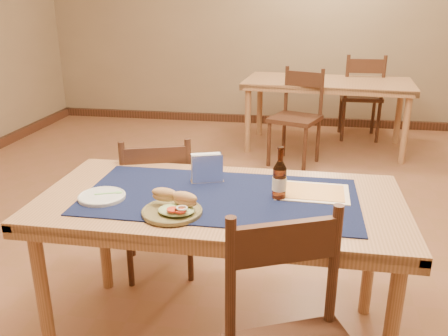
% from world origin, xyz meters
% --- Properties ---
extents(room, '(6.04, 7.04, 2.84)m').
position_xyz_m(room, '(0.00, 0.00, 1.40)').
color(room, brown).
rests_on(room, ground).
extents(main_table, '(1.60, 0.80, 0.75)m').
position_xyz_m(main_table, '(0.00, -0.80, 0.67)').
color(main_table, '#AD7C51').
rests_on(main_table, ground).
extents(placemat, '(1.20, 0.60, 0.01)m').
position_xyz_m(placemat, '(0.00, -0.80, 0.75)').
color(placemat, '#101A3D').
rests_on(placemat, main_table).
extents(baseboard, '(6.00, 7.00, 0.10)m').
position_xyz_m(baseboard, '(0.00, 0.00, 0.05)').
color(baseboard, '#472619').
rests_on(baseboard, ground).
extents(back_table, '(1.81, 1.01, 0.75)m').
position_xyz_m(back_table, '(0.59, 2.48, 0.67)').
color(back_table, '#AD7C51').
rests_on(back_table, ground).
extents(chair_main_far, '(0.51, 0.51, 0.87)m').
position_xyz_m(chair_main_far, '(-0.47, -0.27, 0.45)').
color(chair_main_far, '#472619').
rests_on(chair_main_far, ground).
extents(chair_back_near, '(0.56, 0.56, 0.94)m').
position_xyz_m(chair_back_near, '(0.29, 1.92, 0.49)').
color(chair_back_near, '#472619').
rests_on(chair_back_near, ground).
extents(chair_back_far, '(0.46, 0.46, 0.99)m').
position_xyz_m(chair_back_far, '(1.00, 2.93, 0.51)').
color(chair_back_far, '#472619').
rests_on(chair_back_far, ground).
extents(sandwich_plate, '(0.25, 0.25, 0.09)m').
position_xyz_m(sandwich_plate, '(-0.15, -1.01, 0.78)').
color(sandwich_plate, brown).
rests_on(sandwich_plate, placemat).
extents(side_plate, '(0.20, 0.20, 0.02)m').
position_xyz_m(side_plate, '(-0.50, -0.91, 0.77)').
color(side_plate, silver).
rests_on(side_plate, placemat).
extents(fork, '(0.12, 0.06, 0.00)m').
position_xyz_m(fork, '(-0.47, -0.89, 0.77)').
color(fork, '#8BDB78').
rests_on(fork, side_plate).
extents(beer_bottle, '(0.06, 0.06, 0.23)m').
position_xyz_m(beer_bottle, '(0.26, -0.78, 0.84)').
color(beer_bottle, '#441D0C').
rests_on(beer_bottle, placemat).
extents(napkin_holder, '(0.17, 0.10, 0.14)m').
position_xyz_m(napkin_holder, '(-0.09, -0.64, 0.82)').
color(napkin_holder, white).
rests_on(napkin_holder, placemat).
extents(menu_card, '(0.33, 0.25, 0.01)m').
position_xyz_m(menu_card, '(0.40, -0.70, 0.76)').
color(menu_card, beige).
rests_on(menu_card, placemat).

